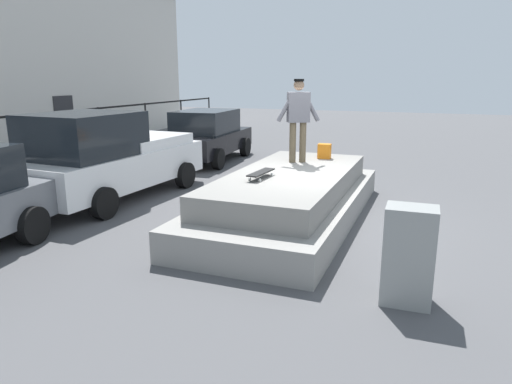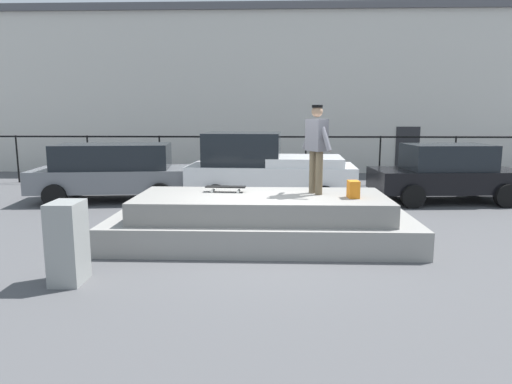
{
  "view_description": "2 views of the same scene",
  "coord_description": "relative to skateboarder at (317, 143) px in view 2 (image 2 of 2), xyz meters",
  "views": [
    {
      "loc": [
        -8.47,
        -2.13,
        2.72
      ],
      "look_at": [
        0.26,
        1.27,
        0.38
      ],
      "focal_mm": 32.57,
      "sensor_mm": 36.0,
      "label": 1
    },
    {
      "loc": [
        0.13,
        -8.48,
        2.48
      ],
      "look_at": [
        -0.23,
        1.65,
        0.79
      ],
      "focal_mm": 32.44,
      "sensor_mm": 36.0,
      "label": 2
    }
  ],
  "objects": [
    {
      "name": "car_black_sedan_far",
      "position": [
        4.15,
        4.33,
        -1.1
      ],
      "size": [
        4.27,
        2.3,
        1.66
      ],
      "color": "black",
      "rests_on": "ground_plane"
    },
    {
      "name": "backpack",
      "position": [
        0.67,
        -0.43,
        -0.85
      ],
      "size": [
        0.21,
        0.29,
        0.33
      ],
      "primitive_type": "cube",
      "rotation": [
        0.0,
        0.0,
        1.62
      ],
      "color": "orange",
      "rests_on": "concrete_ledge"
    },
    {
      "name": "skateboard",
      "position": [
        -1.81,
        0.15,
        -0.91
      ],
      "size": [
        0.82,
        0.27,
        0.12
      ],
      "color": "black",
      "rests_on": "concrete_ledge"
    },
    {
      "name": "car_grey_hatchback_near",
      "position": [
        -5.48,
        4.18,
        -1.06
      ],
      "size": [
        4.75,
        2.55,
        1.66
      ],
      "color": "slate",
      "rests_on": "ground_plane"
    },
    {
      "name": "skateboarder",
      "position": [
        0.0,
        0.0,
        0.0
      ],
      "size": [
        0.54,
        0.85,
        1.74
      ],
      "color": "brown",
      "rests_on": "concrete_ledge"
    },
    {
      "name": "concrete_ledge",
      "position": [
        -1.07,
        -0.18,
        -1.52
      ],
      "size": [
        5.92,
        2.49,
        0.94
      ],
      "color": "gray",
      "rests_on": "ground_plane"
    },
    {
      "name": "ground_plane",
      "position": [
        -0.99,
        -0.61,
        -1.95
      ],
      "size": [
        60.0,
        60.0,
        0.0
      ],
      "primitive_type": "plane",
      "color": "#4C4C4F"
    },
    {
      "name": "car_white_pickup_mid",
      "position": [
        -1.05,
        4.15,
        -0.97
      ],
      "size": [
        4.8,
        2.41,
        1.99
      ],
      "color": "white",
      "rests_on": "ground_plane"
    },
    {
      "name": "utility_box",
      "position": [
        -3.89,
        -2.55,
        -1.33
      ],
      "size": [
        0.46,
        0.61,
        1.23
      ],
      "primitive_type": "cube",
      "rotation": [
        0.0,
        0.0,
        0.03
      ],
      "color": "gray",
      "rests_on": "ground_plane"
    },
    {
      "name": "warehouse_building",
      "position": [
        -0.99,
        14.09,
        1.61
      ],
      "size": [
        30.1,
        6.59,
        7.09
      ],
      "color": "beige",
      "rests_on": "ground_plane"
    },
    {
      "name": "fence_row",
      "position": [
        -0.99,
        7.7,
        -0.68
      ],
      "size": [
        24.06,
        0.06,
        1.75
      ],
      "color": "black",
      "rests_on": "ground_plane"
    }
  ]
}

